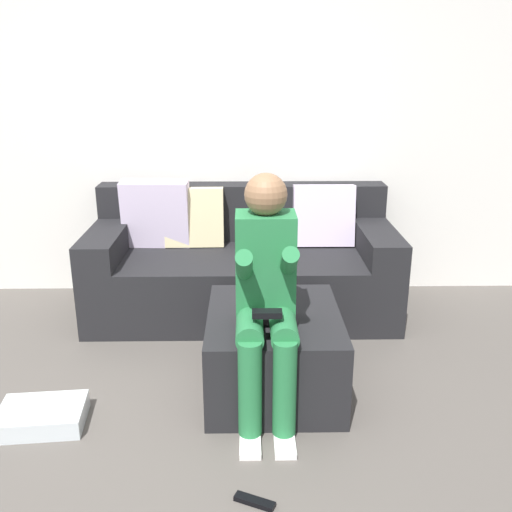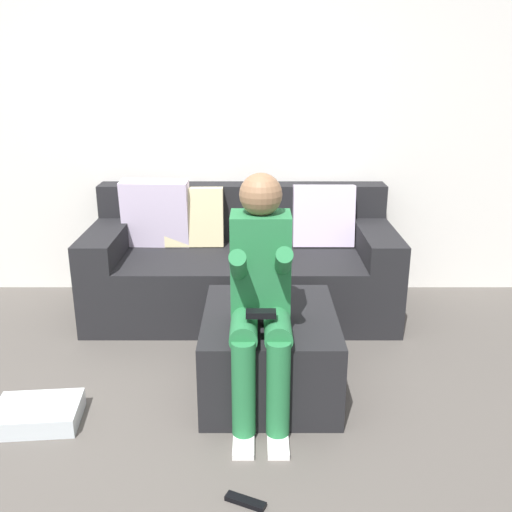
# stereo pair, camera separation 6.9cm
# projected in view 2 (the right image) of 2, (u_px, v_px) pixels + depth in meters

# --- Properties ---
(ground_plane) EXTENTS (6.91, 6.91, 0.00)m
(ground_plane) POSITION_uv_depth(u_px,v_px,m) (175.00, 463.00, 2.58)
(ground_plane) COLOR #544F49
(wall_back) EXTENTS (5.32, 0.10, 2.80)m
(wall_back) POSITION_uv_depth(u_px,v_px,m) (207.00, 107.00, 4.20)
(wall_back) COLOR silver
(wall_back) RESTS_ON ground_plane
(couch_sectional) EXTENTS (2.11, 0.93, 0.93)m
(couch_sectional) POSITION_uv_depth(u_px,v_px,m) (243.00, 264.00, 4.11)
(couch_sectional) COLOR black
(couch_sectional) RESTS_ON ground_plane
(ottoman) EXTENTS (0.71, 0.84, 0.45)m
(ottoman) POSITION_uv_depth(u_px,v_px,m) (272.00, 351.00, 3.11)
(ottoman) COLOR black
(ottoman) RESTS_ON ground_plane
(person_seated) EXTENTS (0.29, 0.62, 1.22)m
(person_seated) POSITION_uv_depth(u_px,v_px,m) (263.00, 289.00, 2.77)
(person_seated) COLOR #26723F
(person_seated) RESTS_ON ground_plane
(storage_bin) EXTENTS (0.44, 0.33, 0.10)m
(storage_bin) POSITION_uv_depth(u_px,v_px,m) (40.00, 414.00, 2.86)
(storage_bin) COLOR silver
(storage_bin) RESTS_ON ground_plane
(remote_near_ottoman) EXTENTS (0.18, 0.11, 0.02)m
(remote_near_ottoman) POSITION_uv_depth(u_px,v_px,m) (247.00, 501.00, 2.34)
(remote_near_ottoman) COLOR black
(remote_near_ottoman) RESTS_ON ground_plane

